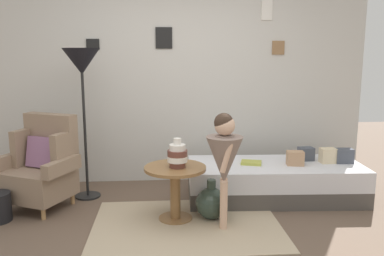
# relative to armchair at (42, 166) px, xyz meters

# --- Properties ---
(ground_plane) EXTENTS (12.00, 12.00, 0.00)m
(ground_plane) POSITION_rel_armchair_xyz_m (1.41, -1.11, -0.44)
(ground_plane) COLOR brown
(gallery_wall) EXTENTS (4.80, 0.12, 2.60)m
(gallery_wall) POSITION_rel_armchair_xyz_m (1.41, 0.84, 0.86)
(gallery_wall) COLOR beige
(gallery_wall) RESTS_ON ground
(rug) EXTENTS (1.76, 1.28, 0.01)m
(rug) POSITION_rel_armchair_xyz_m (1.48, -0.62, -0.43)
(rug) COLOR tan
(rug) RESTS_ON ground
(armchair) EXTENTS (0.89, 0.81, 0.97)m
(armchair) POSITION_rel_armchair_xyz_m (0.00, 0.00, 0.00)
(armchair) COLOR tan
(armchair) RESTS_ON ground
(daybed) EXTENTS (1.93, 0.88, 0.40)m
(daybed) POSITION_rel_armchair_xyz_m (2.50, 0.04, -0.24)
(daybed) COLOR #4C4742
(daybed) RESTS_ON ground
(pillow_head) EXTENTS (0.19, 0.12, 0.16)m
(pillow_head) POSITION_rel_armchair_xyz_m (3.27, 0.01, 0.04)
(pillow_head) COLOR #474C56
(pillow_head) RESTS_ON daybed
(pillow_mid) EXTENTS (0.17, 0.13, 0.16)m
(pillow_mid) POSITION_rel_armchair_xyz_m (3.09, 0.03, 0.04)
(pillow_mid) COLOR beige
(pillow_mid) RESTS_ON daybed
(pillow_back) EXTENTS (0.17, 0.13, 0.15)m
(pillow_back) POSITION_rel_armchair_xyz_m (2.89, 0.15, 0.04)
(pillow_back) COLOR #474C56
(pillow_back) RESTS_ON daybed
(pillow_extra) EXTENTS (0.19, 0.14, 0.15)m
(pillow_extra) POSITION_rel_armchair_xyz_m (2.70, -0.04, 0.04)
(pillow_extra) COLOR tan
(pillow_extra) RESTS_ON daybed
(side_table) EXTENTS (0.60, 0.60, 0.53)m
(side_table) POSITION_rel_armchair_xyz_m (1.38, -0.47, -0.05)
(side_table) COLOR olive
(side_table) RESTS_ON ground
(vase_striped) EXTENTS (0.19, 0.19, 0.28)m
(vase_striped) POSITION_rel_armchair_xyz_m (1.40, -0.49, 0.21)
(vase_striped) COLOR brown
(vase_striped) RESTS_ON side_table
(floor_lamp) EXTENTS (0.40, 0.40, 1.66)m
(floor_lamp) POSITION_rel_armchair_xyz_m (0.41, 0.25, 1.01)
(floor_lamp) COLOR black
(floor_lamp) RESTS_ON ground
(person_child) EXTENTS (0.34, 0.34, 1.08)m
(person_child) POSITION_rel_armchair_xyz_m (1.82, -0.68, 0.25)
(person_child) COLOR #D8AD8E
(person_child) RESTS_ON ground
(book_on_daybed) EXTENTS (0.26, 0.22, 0.03)m
(book_on_daybed) POSITION_rel_armchair_xyz_m (2.23, 0.04, -0.02)
(book_on_daybed) COLOR #ABB045
(book_on_daybed) RESTS_ON daybed
(demijohn_near) EXTENTS (0.31, 0.31, 0.40)m
(demijohn_near) POSITION_rel_armchair_xyz_m (1.73, -0.47, -0.28)
(demijohn_near) COLOR #2D3D33
(demijohn_near) RESTS_ON ground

